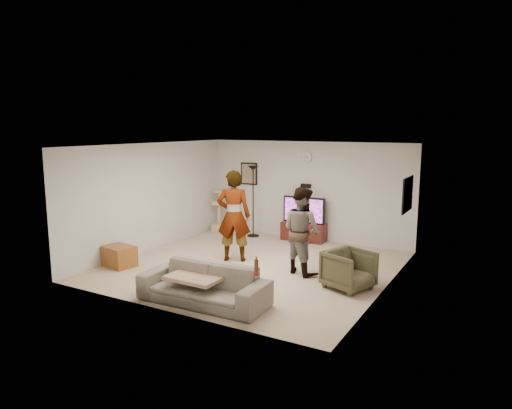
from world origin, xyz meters
The scene contains 24 objects.
floor centered at (0.00, 0.00, -0.01)m, with size 5.50×5.50×0.02m, color #BEAD92.
ceiling centered at (0.00, 0.00, 2.51)m, with size 5.50×5.50×0.02m, color white.
wall_back centered at (0.00, 2.75, 1.25)m, with size 5.50×0.04×2.50m, color silver.
wall_front centered at (0.00, -2.75, 1.25)m, with size 5.50×0.04×2.50m, color silver.
wall_left centered at (-2.75, 0.00, 1.25)m, with size 0.04×5.50×2.50m, color silver.
wall_right centered at (2.75, 0.00, 1.25)m, with size 0.04×5.50×2.50m, color silver.
wall_clock centered at (0.00, 2.72, 2.10)m, with size 0.26×0.26×0.04m, color white.
wall_speaker centered at (0.00, 2.69, 1.38)m, with size 0.25×0.10×0.10m, color black.
picture_back centered at (-1.70, 2.73, 1.60)m, with size 0.42×0.03×0.52m, color #846D54.
picture_right centered at (2.73, 1.60, 1.50)m, with size 0.03×0.78×0.62m, color #E3D752.
tv_stand centered at (0.04, 2.50, 0.23)m, with size 1.11×0.45×0.46m, color #3E1612.
console_box centered at (0.13, 2.11, 0.04)m, with size 0.40×0.30×0.07m, color #BABABA.
tv centered at (0.04, 2.50, 0.79)m, with size 1.11×0.08×0.66m, color black.
tv_screen centered at (0.04, 2.46, 0.79)m, with size 1.02×0.01×0.58m, color #DD39B2.
floor_lamp centered at (-1.31, 2.28, 0.93)m, with size 0.32×0.32×1.86m, color black.
cat_tree centered at (-2.45, 2.35, 0.59)m, with size 0.38×0.38×1.17m, color tan.
person_left centered at (-0.55, 0.14, 0.99)m, with size 0.72×0.47×1.97m, color #B0AAC0.
person_right centered at (1.06, 0.07, 0.86)m, with size 0.84×0.65×1.72m, color #3A6A8C.
sofa centered at (0.32, -2.18, 0.32)m, with size 2.17×0.85×0.63m, color slate.
throw_blanket centered at (0.19, -2.18, 0.43)m, with size 0.90×0.70×0.06m, color tan.
beer_bottle centered at (1.32, -2.18, 0.76)m, with size 0.06×0.06×0.25m, color #51280F.
armchair centered at (2.18, -0.35, 0.35)m, with size 0.75×0.77×0.70m, color #3D3B26.
side_table centered at (-2.40, -1.40, 0.21)m, with size 0.64×0.48×0.43m, color brown.
toy_ball centered at (-0.91, -0.59, 0.04)m, with size 0.09×0.09×0.09m, color #086681.
Camera 1 is at (4.67, -8.07, 2.89)m, focal length 32.48 mm.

